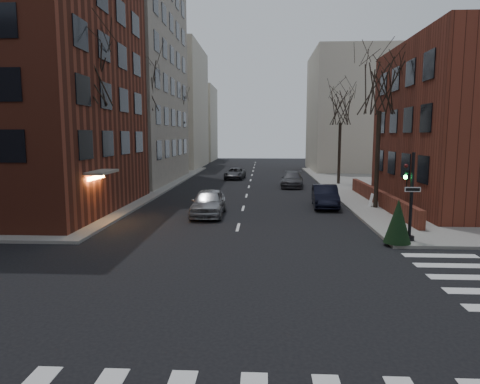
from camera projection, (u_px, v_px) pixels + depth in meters
name	position (u px, v px, depth m)	size (l,w,h in m)	color
ground	(212.00, 327.00, 11.04)	(160.00, 160.00, 0.00)	black
building_left_tan	(85.00, 45.00, 43.72)	(18.00, 18.00, 28.00)	#9F9283
low_wall_right	(379.00, 198.00, 29.27)	(0.35, 16.00, 1.00)	maroon
building_distant_la	(156.00, 108.00, 65.06)	(14.00, 16.00, 18.00)	beige
building_distant_ra	(363.00, 112.00, 58.68)	(14.00, 14.00, 16.00)	beige
building_distant_lb	(188.00, 124.00, 82.05)	(10.00, 12.00, 14.00)	beige
traffic_signal	(410.00, 202.00, 19.27)	(0.76, 0.44, 4.00)	black
tree_left_a	(85.00, 72.00, 24.23)	(4.18, 4.18, 10.26)	#2D231C
tree_left_b	(143.00, 87.00, 36.05)	(4.40, 4.40, 10.80)	#2D231C
tree_left_c	(177.00, 108.00, 50.02)	(3.96, 3.96, 9.72)	#2D231C
tree_right_a	(381.00, 86.00, 27.33)	(3.96, 3.96, 9.72)	#2D231C
tree_right_b	(341.00, 107.00, 41.24)	(3.74, 3.74, 9.18)	#2D231C
streetlamp_near	(139.00, 144.00, 32.68)	(0.36, 0.36, 6.28)	black
streetlamp_far	(185.00, 140.00, 52.47)	(0.36, 0.36, 6.28)	black
parked_sedan	(325.00, 196.00, 29.18)	(1.60, 4.60, 1.52)	black
car_lane_silver	(208.00, 202.00, 26.15)	(1.92, 4.77, 1.63)	#96979B
car_lane_gray	(292.00, 180.00, 40.52)	(2.00, 4.91, 1.42)	#3C3C40
car_lane_far	(235.00, 173.00, 47.94)	(2.05, 4.45, 1.24)	#3D3D42
sandwich_board	(374.00, 200.00, 28.73)	(0.39, 0.55, 0.88)	white
evergreen_shrub	(398.00, 221.00, 18.92)	(1.18, 1.18, 1.97)	#16311B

